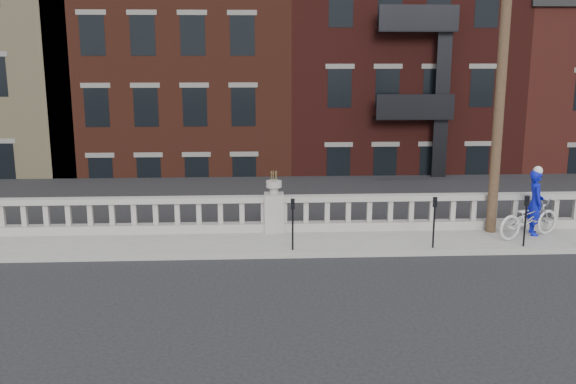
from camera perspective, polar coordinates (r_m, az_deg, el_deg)
name	(u,v)px	position (r m, az deg, el deg)	size (l,w,h in m)	color
ground	(279,285)	(14.74, -0.79, -8.25)	(120.00, 120.00, 0.00)	black
sidewalk	(275,243)	(17.55, -1.15, -4.57)	(32.00, 2.20, 0.15)	gray
balustrade	(274,215)	(18.32, -1.25, -2.01)	(28.00, 0.34, 1.03)	gray
planter_pedestal	(274,208)	(18.27, -1.25, -1.44)	(0.55, 0.55, 1.76)	gray
lower_level	(274,98)	(36.93, -1.25, 8.40)	(80.00, 44.00, 20.80)	#605E59
utility_pole	(503,50)	(18.63, 18.59, 11.89)	(1.60, 0.28, 10.00)	#422D1E
parking_meter_a	(293,218)	(16.50, 0.42, -2.35)	(0.10, 0.09, 1.36)	black
parking_meter_b	(434,216)	(17.11, 12.87, -2.14)	(0.10, 0.09, 1.36)	black
parking_meter_c	(526,215)	(17.92, 20.38, -1.96)	(0.10, 0.09, 1.36)	black
bicycle	(529,218)	(18.92, 20.61, -2.17)	(0.73, 2.09, 1.10)	silver
cyclist	(535,202)	(19.19, 21.12, -0.87)	(0.67, 0.44, 1.84)	#0B13AB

